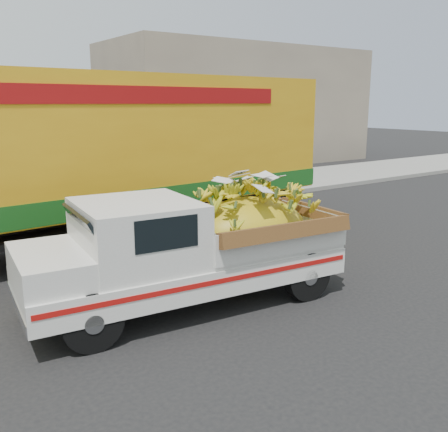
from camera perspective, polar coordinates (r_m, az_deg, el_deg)
ground at (r=7.93m, az=-14.42°, el=-11.40°), size 100.00×100.00×0.00m
curb at (r=13.59m, az=-23.79°, el=-1.56°), size 60.00×0.25×0.15m
building_right at (r=27.46m, az=1.71°, el=12.46°), size 14.00×6.00×6.00m
pickup_truck at (r=8.11m, az=-1.88°, el=-3.25°), size 5.23×2.33×1.78m
semi_trailer at (r=11.30m, az=-14.81°, el=6.95°), size 12.04×3.45×3.80m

